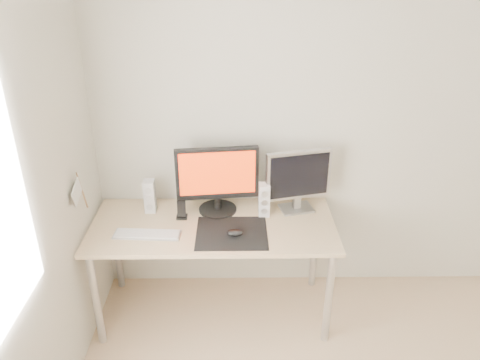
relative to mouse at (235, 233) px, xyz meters
name	(u,v)px	position (x,y,z in m)	size (l,w,h in m)	color
wall_back	(350,129)	(0.79, 0.52, 0.50)	(3.50, 3.50, 0.00)	silver
mousepad	(232,233)	(-0.02, 0.03, -0.02)	(0.45, 0.40, 0.00)	black
mouse	(235,233)	(0.00, 0.00, 0.00)	(0.10, 0.06, 0.04)	black
desk	(213,234)	(-0.14, 0.15, -0.10)	(1.60, 0.70, 0.73)	#D1B587
main_monitor	(217,178)	(-0.12, 0.31, 0.23)	(0.55, 0.29, 0.47)	black
second_monitor	(298,178)	(0.43, 0.33, 0.22)	(0.45, 0.21, 0.43)	#B0B0B2
speaker_left	(150,196)	(-0.58, 0.32, 0.09)	(0.07, 0.09, 0.23)	silver
speaker_right	(264,200)	(0.20, 0.26, 0.09)	(0.07, 0.09, 0.23)	white
keyboard	(147,234)	(-0.55, 0.01, -0.01)	(0.43, 0.15, 0.02)	#A8A8AA
phone_dock	(182,213)	(-0.35, 0.22, 0.02)	(0.07, 0.06, 0.13)	black
pennant	(79,191)	(-0.93, 0.00, 0.30)	(0.01, 0.23, 0.29)	#A57F54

